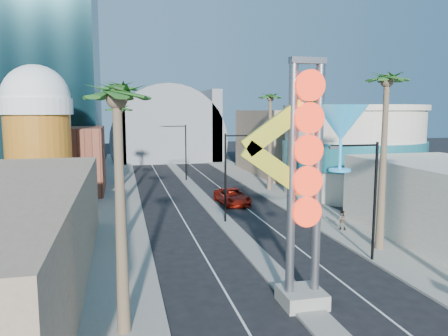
% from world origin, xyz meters
% --- Properties ---
extents(ground, '(240.00, 240.00, 0.00)m').
position_xyz_m(ground, '(0.00, 0.00, 0.00)').
color(ground, black).
rests_on(ground, ground).
extents(sidewalk_west, '(5.00, 100.00, 0.15)m').
position_xyz_m(sidewalk_west, '(-9.50, 35.00, 0.07)').
color(sidewalk_west, gray).
rests_on(sidewalk_west, ground).
extents(sidewalk_east, '(5.00, 100.00, 0.15)m').
position_xyz_m(sidewalk_east, '(9.50, 35.00, 0.07)').
color(sidewalk_east, gray).
rests_on(sidewalk_east, ground).
extents(median, '(1.60, 84.00, 0.15)m').
position_xyz_m(median, '(0.00, 38.00, 0.07)').
color(median, gray).
rests_on(median, ground).
extents(hotel_tower, '(20.00, 20.00, 50.00)m').
position_xyz_m(hotel_tower, '(-22.00, 52.00, 25.00)').
color(hotel_tower, black).
rests_on(hotel_tower, ground).
extents(brick_filler_west, '(10.00, 10.00, 8.00)m').
position_xyz_m(brick_filler_west, '(-16.00, 38.00, 4.00)').
color(brick_filler_west, brown).
rests_on(brick_filler_west, ground).
extents(filler_east, '(10.00, 20.00, 10.00)m').
position_xyz_m(filler_east, '(16.00, 48.00, 5.00)').
color(filler_east, '#957360').
rests_on(filler_east, ground).
extents(beer_mug, '(7.00, 7.00, 14.50)m').
position_xyz_m(beer_mug, '(-17.00, 30.00, 7.84)').
color(beer_mug, '#BA6418').
rests_on(beer_mug, ground).
extents(turquoise_building, '(16.60, 16.60, 10.60)m').
position_xyz_m(turquoise_building, '(18.00, 30.00, 5.25)').
color(turquoise_building, beige).
rests_on(turquoise_building, ground).
extents(canopy, '(22.00, 16.00, 22.00)m').
position_xyz_m(canopy, '(0.00, 72.00, 4.31)').
color(canopy, slate).
rests_on(canopy, ground).
extents(neon_sign, '(6.53, 2.60, 12.55)m').
position_xyz_m(neon_sign, '(0.82, 2.96, 7.31)').
color(neon_sign, gray).
rests_on(neon_sign, ground).
extents(streetlight_0, '(3.79, 0.25, 8.00)m').
position_xyz_m(streetlight_0, '(0.55, 20.00, 4.88)').
color(streetlight_0, black).
rests_on(streetlight_0, ground).
extents(streetlight_1, '(3.79, 0.25, 8.00)m').
position_xyz_m(streetlight_1, '(-0.55, 44.00, 4.88)').
color(streetlight_1, black).
rests_on(streetlight_1, ground).
extents(streetlight_2, '(3.45, 0.25, 8.00)m').
position_xyz_m(streetlight_2, '(6.72, 8.00, 4.83)').
color(streetlight_2, black).
rests_on(streetlight_2, ground).
extents(palm_0, '(2.40, 2.40, 11.70)m').
position_xyz_m(palm_0, '(-9.00, 2.00, 9.93)').
color(palm_0, brown).
rests_on(palm_0, ground).
extents(palm_1, '(2.40, 2.40, 12.70)m').
position_xyz_m(palm_1, '(-9.00, 16.00, 10.82)').
color(palm_1, brown).
rests_on(palm_1, ground).
extents(palm_2, '(2.40, 2.40, 11.20)m').
position_xyz_m(palm_2, '(-9.00, 30.00, 9.48)').
color(palm_2, brown).
rests_on(palm_2, ground).
extents(palm_3, '(2.40, 2.40, 11.20)m').
position_xyz_m(palm_3, '(-9.00, 42.00, 9.48)').
color(palm_3, brown).
rests_on(palm_3, ground).
extents(palm_5, '(2.40, 2.40, 13.20)m').
position_xyz_m(palm_5, '(9.00, 10.00, 11.27)').
color(palm_5, brown).
rests_on(palm_5, ground).
extents(palm_6, '(2.40, 2.40, 11.70)m').
position_xyz_m(palm_6, '(9.00, 22.00, 9.93)').
color(palm_6, brown).
rests_on(palm_6, ground).
extents(palm_7, '(2.40, 2.40, 12.70)m').
position_xyz_m(palm_7, '(9.00, 34.00, 10.82)').
color(palm_7, brown).
rests_on(palm_7, ground).
extents(red_pickup, '(3.15, 6.23, 1.69)m').
position_xyz_m(red_pickup, '(2.57, 27.49, 0.85)').
color(red_pickup, '#99170B').
rests_on(red_pickup, ground).
extents(pedestrian_b, '(0.98, 0.91, 1.61)m').
position_xyz_m(pedestrian_b, '(8.81, 15.18, 0.96)').
color(pedestrian_b, gray).
rests_on(pedestrian_b, sidewalk_east).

